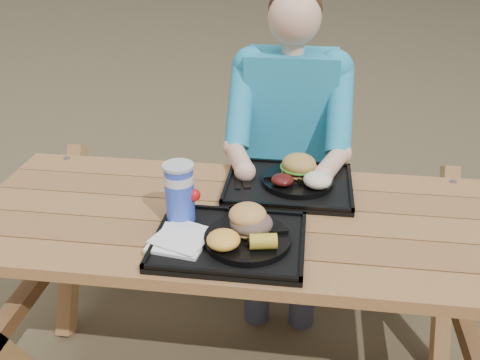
# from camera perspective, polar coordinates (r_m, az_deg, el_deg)

# --- Properties ---
(picnic_table) EXTENTS (1.80, 1.49, 0.75)m
(picnic_table) POSITION_cam_1_polar(r_m,az_deg,el_deg) (1.99, 0.00, -12.99)
(picnic_table) COLOR #999999
(picnic_table) RESTS_ON ground
(tray_near) EXTENTS (0.45, 0.35, 0.02)m
(tray_near) POSITION_cam_1_polar(r_m,az_deg,el_deg) (1.62, -1.12, -6.66)
(tray_near) COLOR black
(tray_near) RESTS_ON picnic_table
(tray_far) EXTENTS (0.45, 0.35, 0.02)m
(tray_far) POSITION_cam_1_polar(r_m,az_deg,el_deg) (1.93, 5.21, -0.62)
(tray_far) COLOR black
(tray_far) RESTS_ON picnic_table
(plate_near) EXTENTS (0.26, 0.26, 0.02)m
(plate_near) POSITION_cam_1_polar(r_m,az_deg,el_deg) (1.60, 0.81, -6.32)
(plate_near) COLOR black
(plate_near) RESTS_ON tray_near
(plate_far) EXTENTS (0.26, 0.26, 0.02)m
(plate_far) POSITION_cam_1_polar(r_m,az_deg,el_deg) (1.93, 6.14, -0.02)
(plate_far) COLOR black
(plate_far) RESTS_ON tray_far
(napkin_stack) EXTENTS (0.18, 0.18, 0.02)m
(napkin_stack) POSITION_cam_1_polar(r_m,az_deg,el_deg) (1.61, -6.50, -6.30)
(napkin_stack) COLOR white
(napkin_stack) RESTS_ON tray_near
(soda_cup) EXTENTS (0.09, 0.09, 0.18)m
(soda_cup) POSITION_cam_1_polar(r_m,az_deg,el_deg) (1.67, -6.46, -1.50)
(soda_cup) COLOR blue
(soda_cup) RESTS_ON tray_near
(condiment_bbq) EXTENTS (0.05, 0.05, 0.03)m
(condiment_bbq) POSITION_cam_1_polar(r_m,az_deg,el_deg) (1.71, -0.42, -3.48)
(condiment_bbq) COLOR #340605
(condiment_bbq) RESTS_ON tray_near
(condiment_mustard) EXTENTS (0.04, 0.04, 0.03)m
(condiment_mustard) POSITION_cam_1_polar(r_m,az_deg,el_deg) (1.70, 1.14, -3.86)
(condiment_mustard) COLOR gold
(condiment_mustard) RESTS_ON tray_near
(sandwich) EXTENTS (0.12, 0.12, 0.12)m
(sandwich) POSITION_cam_1_polar(r_m,az_deg,el_deg) (1.59, 1.22, -3.47)
(sandwich) COLOR #E1994F
(sandwich) RESTS_ON plate_near
(mac_cheese) EXTENTS (0.10, 0.10, 0.05)m
(mac_cheese) POSITION_cam_1_polar(r_m,az_deg,el_deg) (1.53, -1.78, -6.39)
(mac_cheese) COLOR #FFBD43
(mac_cheese) RESTS_ON plate_near
(corn_cob) EXTENTS (0.09, 0.09, 0.05)m
(corn_cob) POSITION_cam_1_polar(r_m,az_deg,el_deg) (1.53, 2.49, -6.56)
(corn_cob) COLOR gold
(corn_cob) RESTS_ON plate_near
(cutlery_far) EXTENTS (0.07, 0.15, 0.01)m
(cutlery_far) POSITION_cam_1_polar(r_m,az_deg,el_deg) (1.95, 0.44, 0.14)
(cutlery_far) COLOR black
(cutlery_far) RESTS_ON tray_far
(burger) EXTENTS (0.13, 0.13, 0.11)m
(burger) POSITION_cam_1_polar(r_m,az_deg,el_deg) (1.94, 6.34, 2.18)
(burger) COLOR #BD8E42
(burger) RESTS_ON plate_far
(baked_beans) EXTENTS (0.08, 0.08, 0.04)m
(baked_beans) POSITION_cam_1_polar(r_m,az_deg,el_deg) (1.87, 4.55, 0.02)
(baked_beans) COLOR #4B100F
(baked_beans) RESTS_ON plate_far
(potato_salad) EXTENTS (0.10, 0.10, 0.05)m
(potato_salad) POSITION_cam_1_polar(r_m,az_deg,el_deg) (1.86, 8.27, 0.01)
(potato_salad) COLOR white
(potato_salad) RESTS_ON plate_far
(diner) EXTENTS (0.48, 0.84, 1.28)m
(diner) POSITION_cam_1_polar(r_m,az_deg,el_deg) (2.39, 5.14, 1.85)
(diner) COLOR teal
(diner) RESTS_ON ground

